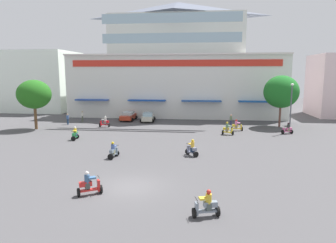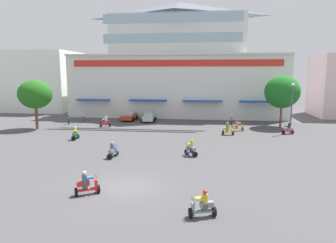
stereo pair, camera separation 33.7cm
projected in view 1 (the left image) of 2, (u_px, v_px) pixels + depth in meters
The scene contains 20 objects.
ground_plane at pixel (159, 143), 32.86m from camera, with size 128.00×128.00×0.00m, color #49474A.
colonial_building at pixel (177, 67), 54.34m from camera, with size 36.12×17.18×19.61m.
flank_building_left at pixel (41, 81), 61.14m from camera, with size 13.64×11.78×11.60m.
plaza_tree_0 at pixel (34, 94), 40.06m from camera, with size 4.45×4.13×6.55m.
plaza_tree_1 at pixel (281, 92), 41.75m from camera, with size 4.69×4.96×7.10m.
parked_car_0 at pixel (128, 116), 48.20m from camera, with size 2.36×4.30×1.39m.
parked_car_1 at pixel (148, 117), 47.04m from camera, with size 2.41×4.03×1.43m.
scooter_rider_0 at pixel (113, 151), 26.83m from camera, with size 0.71×1.45×1.49m.
scooter_rider_1 at pixel (75, 134), 34.19m from camera, with size 0.64×1.37×1.49m.
scooter_rider_2 at pixel (207, 206), 15.78m from camera, with size 1.50×0.87×1.48m.
scooter_rider_3 at pixel (89, 185), 18.65m from camera, with size 1.55×1.21×1.52m.
scooter_rider_4 at pixel (192, 149), 27.51m from camera, with size 1.27×1.44×1.54m.
scooter_rider_5 at pixel (288, 129), 37.47m from camera, with size 1.43×0.88×1.42m.
scooter_rider_6 at pixel (237, 126), 39.49m from camera, with size 1.48×0.60×1.50m.
scooter_rider_8 at pixel (228, 129), 36.94m from camera, with size 1.48×0.95×1.59m.
scooter_rider_9 at pixel (105, 122), 42.32m from camera, with size 1.46×0.55×1.51m.
pedestrian_0 at pixel (82, 116), 46.74m from camera, with size 0.51×0.51×1.66m.
pedestrian_1 at pixel (68, 119), 44.30m from camera, with size 0.45×0.45×1.56m.
pedestrian_2 at pixel (231, 119), 42.95m from camera, with size 0.46×0.46×1.65m.
streetlamp_near at pixel (291, 104), 37.63m from camera, with size 0.40×0.40×6.16m.
Camera 1 is at (4.66, -18.77, 7.40)m, focal length 32.63 mm.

